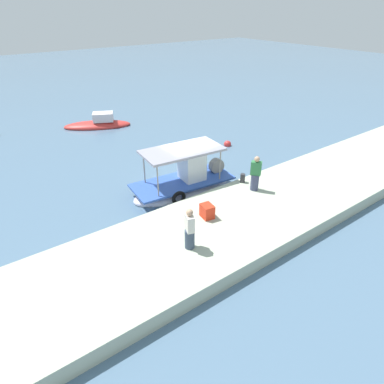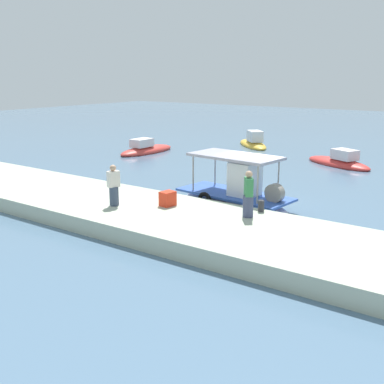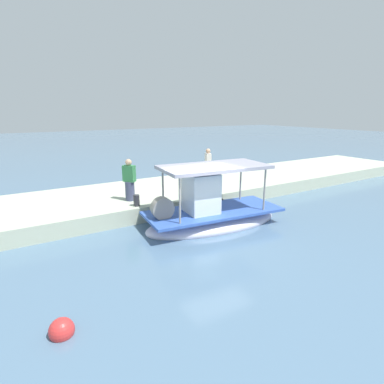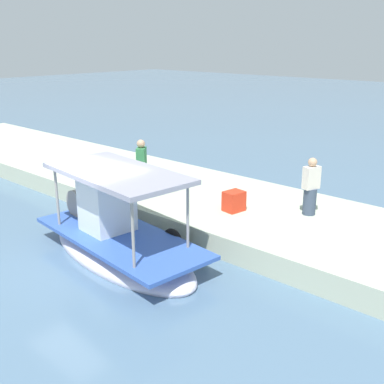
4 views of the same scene
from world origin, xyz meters
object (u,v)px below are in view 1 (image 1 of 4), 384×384
object	(u,v)px
main_fishing_boat	(185,183)
fisherman_by_crate	(190,231)
fisherman_near_bollard	(255,175)
mooring_bollard	(243,178)
cargo_crate	(207,211)
marker_buoy	(227,144)
moored_boat_far	(98,124)

from	to	relation	value
main_fishing_boat	fisherman_by_crate	xyz separation A→B (m)	(-2.99, -4.59, 0.94)
fisherman_near_bollard	mooring_bollard	bearing A→B (deg)	84.91
cargo_crate	marker_buoy	world-z (taller)	cargo_crate
main_fishing_boat	mooring_bollard	size ratio (longest dim) A/B	12.53
fisherman_by_crate	mooring_bollard	bearing A→B (deg)	26.87
moored_boat_far	marker_buoy	bearing A→B (deg)	-58.44
mooring_bollard	fisherman_near_bollard	bearing A→B (deg)	-95.09
fisherman_near_bollard	mooring_bollard	distance (m)	1.07
cargo_crate	fisherman_near_bollard	bearing A→B (deg)	9.12
fisherman_near_bollard	main_fishing_boat	bearing A→B (deg)	127.19
mooring_bollard	cargo_crate	bearing A→B (deg)	-157.29
fisherman_by_crate	cargo_crate	world-z (taller)	fisherman_by_crate
fisherman_by_crate	main_fishing_boat	bearing A→B (deg)	56.92
marker_buoy	main_fishing_boat	bearing A→B (deg)	-150.23
moored_boat_far	cargo_crate	bearing A→B (deg)	-95.99
main_fishing_boat	moored_boat_far	size ratio (longest dim) A/B	1.05
fisherman_near_bollard	marker_buoy	world-z (taller)	fisherman_near_bollard
moored_boat_far	fisherman_by_crate	bearing A→B (deg)	-101.42
main_fishing_boat	fisherman_near_bollard	distance (m)	3.70
fisherman_near_bollard	moored_boat_far	distance (m)	15.47
main_fishing_boat	fisherman_by_crate	world-z (taller)	main_fishing_boat
marker_buoy	fisherman_by_crate	bearing A→B (deg)	-138.28
mooring_bollard	cargo_crate	world-z (taller)	cargo_crate
moored_boat_far	main_fishing_boat	bearing A→B (deg)	-92.12
mooring_bollard	marker_buoy	xyz separation A→B (m)	(3.78, 5.38, -0.77)
main_fishing_boat	fisherman_by_crate	bearing A→B (deg)	-123.08
fisherman_near_bollard	cargo_crate	size ratio (longest dim) A/B	2.96
cargo_crate	moored_boat_far	bearing A→B (deg)	84.01
main_fishing_boat	moored_boat_far	bearing A→B (deg)	87.88
fisherman_by_crate	marker_buoy	world-z (taller)	fisherman_by_crate
main_fishing_boat	fisherman_near_bollard	size ratio (longest dim) A/B	3.23
main_fishing_boat	fisherman_near_bollard	xyz separation A→B (m)	(2.16, -2.84, 0.98)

